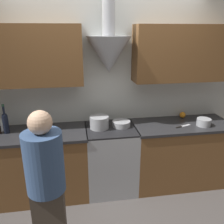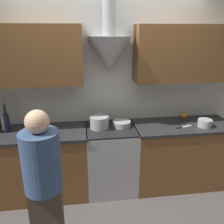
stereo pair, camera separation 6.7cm
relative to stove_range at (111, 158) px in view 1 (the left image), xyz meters
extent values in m
plane|color=#4C4744|center=(0.00, -0.34, -0.45)|extent=(12.00, 12.00, 0.00)
cube|color=silver|center=(0.00, 0.33, 0.85)|extent=(8.40, 0.06, 2.60)
cone|color=#A8AAAF|center=(0.00, 0.15, 1.35)|extent=(0.55, 0.55, 0.44)
cylinder|color=#A8AAAF|center=(0.00, 0.15, 1.83)|extent=(0.15, 0.15, 0.53)
cube|color=brown|center=(-1.04, 0.15, 1.35)|extent=(1.43, 0.32, 0.70)
cube|color=brown|center=(0.97, 0.15, 1.35)|extent=(1.30, 0.32, 0.70)
cube|color=brown|center=(-1.04, 0.00, -0.02)|extent=(1.43, 0.60, 0.86)
cube|color=#28282B|center=(-1.04, 0.00, 0.43)|extent=(1.46, 0.62, 0.03)
cube|color=brown|center=(0.97, 0.00, -0.02)|extent=(1.30, 0.60, 0.86)
cube|color=#28282B|center=(0.97, 0.00, 0.43)|extent=(1.32, 0.62, 0.03)
cube|color=#A8AAAF|center=(0.00, 0.00, -0.01)|extent=(0.64, 0.60, 0.88)
cube|color=black|center=(0.00, -0.30, -0.05)|extent=(0.45, 0.01, 0.39)
cube|color=black|center=(0.00, 0.00, 0.43)|extent=(0.64, 0.60, 0.02)
cube|color=#A8AAAF|center=(0.00, 0.27, 0.37)|extent=(0.64, 0.06, 0.10)
cylinder|color=black|center=(-1.27, 0.04, 0.55)|extent=(0.07, 0.07, 0.22)
sphere|color=black|center=(-1.27, 0.04, 0.66)|extent=(0.07, 0.07, 0.07)
cylinder|color=black|center=(-1.27, 0.04, 0.73)|extent=(0.03, 0.03, 0.11)
cylinder|color=#234C33|center=(-1.27, 0.04, 0.80)|extent=(0.03, 0.03, 0.02)
cylinder|color=#A8AAAF|center=(-0.14, 0.02, 0.52)|extent=(0.24, 0.24, 0.16)
cylinder|color=#A8AAAF|center=(0.14, 0.03, 0.48)|extent=(0.23, 0.23, 0.07)
sphere|color=orange|center=(1.07, 0.21, 0.49)|extent=(0.09, 0.09, 0.09)
cylinder|color=#A8AAAF|center=(1.21, -0.12, 0.49)|extent=(0.18, 0.18, 0.10)
cube|color=silver|center=(0.98, -0.09, 0.45)|extent=(0.15, 0.08, 0.01)
cube|color=black|center=(0.87, -0.12, 0.45)|extent=(0.09, 0.05, 0.01)
cylinder|color=#38517A|center=(-0.70, -1.04, 0.62)|extent=(0.32, 0.32, 0.52)
sphere|color=#E0B28E|center=(-0.70, -1.04, 0.97)|extent=(0.19, 0.19, 0.19)
camera|label=1|loc=(-0.42, -2.77, 1.63)|focal=38.00mm
camera|label=2|loc=(-0.36, -2.78, 1.63)|focal=38.00mm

